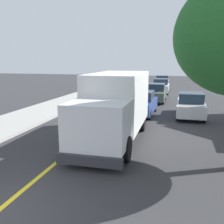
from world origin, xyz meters
TOP-DOWN VIEW (x-y plane):
  - centre_line_yellow at (0.00, 10.00)m, footprint 0.16×56.00m
  - box_truck at (1.46, 7.03)m, footprint 2.46×7.20m
  - parked_car_near at (1.83, 13.20)m, footprint 1.94×4.45m
  - parked_car_mid at (2.27, 19.38)m, footprint 1.81×4.40m
  - parked_car_far at (2.30, 25.71)m, footprint 1.86×4.42m
  - parked_car_furthest at (1.99, 32.35)m, footprint 1.96×4.46m
  - parked_van_across at (5.20, 13.35)m, footprint 1.85×4.42m

SIDE VIEW (x-z plane):
  - centre_line_yellow at x=0.00m, z-range 0.00..0.01m
  - parked_car_near at x=1.83m, z-range -0.04..1.63m
  - parked_car_mid at x=2.27m, z-range -0.04..1.63m
  - parked_car_far at x=2.30m, z-range -0.04..1.63m
  - parked_car_furthest at x=1.99m, z-range -0.04..1.63m
  - parked_van_across at x=5.20m, z-range -0.04..1.63m
  - box_truck at x=1.46m, z-range 0.17..3.37m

